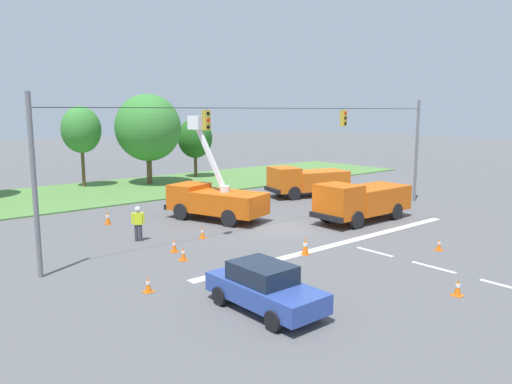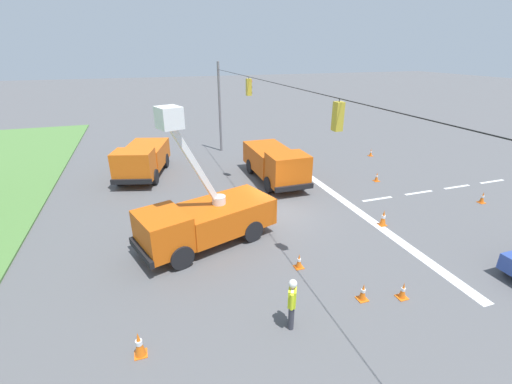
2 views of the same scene
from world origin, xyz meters
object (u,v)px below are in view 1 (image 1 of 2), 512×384
(traffic_cone_near_bucket, at_px, (108,217))
(utility_truck_support_near, at_px, (361,200))
(utility_truck_support_far, at_px, (307,180))
(tree_far_east, at_px, (195,138))
(tree_east, at_px, (148,128))
(traffic_cone_foreground_right, at_px, (148,284))
(tree_centre, at_px, (81,130))
(traffic_cone_far_left, at_px, (439,244))
(traffic_cone_far_right, at_px, (305,246))
(traffic_cone_mid_right, at_px, (174,245))
(traffic_cone_lane_edge_b, at_px, (458,287))
(sedan_blue, at_px, (264,287))
(utility_truck_bucket_lift, at_px, (215,198))
(traffic_cone_lane_edge_a, at_px, (202,232))
(traffic_cone_mid_left, at_px, (183,254))
(road_worker, at_px, (138,222))

(traffic_cone_near_bucket, bearing_deg, utility_truck_support_near, -36.46)
(utility_truck_support_far, bearing_deg, tree_far_east, 92.80)
(tree_east, bearing_deg, traffic_cone_near_bucket, -126.82)
(utility_truck_support_far, xyz_separation_m, traffic_cone_foreground_right, (-19.06, -10.70, -0.95))
(tree_centre, height_order, traffic_cone_far_left, tree_centre)
(traffic_cone_far_right, bearing_deg, tree_centre, 90.30)
(traffic_cone_mid_right, relative_size, traffic_cone_far_right, 0.81)
(tree_east, xyz_separation_m, traffic_cone_lane_edge_b, (-4.46, -31.06, -4.68))
(sedan_blue, bearing_deg, utility_truck_bucket_lift, 61.41)
(traffic_cone_lane_edge_a, distance_m, traffic_cone_lane_edge_b, 12.77)
(sedan_blue, bearing_deg, traffic_cone_mid_left, 82.19)
(utility_truck_support_far, distance_m, traffic_cone_mid_left, 18.03)
(traffic_cone_foreground_right, xyz_separation_m, traffic_cone_mid_right, (3.39, 3.89, 0.04))
(utility_truck_bucket_lift, bearing_deg, traffic_cone_mid_left, -134.82)
(utility_truck_support_near, relative_size, traffic_cone_mid_left, 10.27)
(utility_truck_support_near, bearing_deg, traffic_cone_mid_right, 173.36)
(tree_far_east, xyz_separation_m, traffic_cone_far_left, (-5.32, -28.86, -3.54))
(utility_truck_bucket_lift, height_order, traffic_cone_far_right, utility_truck_bucket_lift)
(tree_centre, xyz_separation_m, traffic_cone_lane_edge_a, (-1.80, -20.64, -4.58))
(tree_east, height_order, traffic_cone_far_right, tree_east)
(tree_far_east, distance_m, traffic_cone_near_bucket, 20.60)
(traffic_cone_mid_left, height_order, traffic_cone_mid_right, traffic_cone_mid_right)
(tree_far_east, xyz_separation_m, traffic_cone_mid_right, (-14.97, -21.14, -3.51))
(utility_truck_bucket_lift, bearing_deg, road_worker, -164.62)
(traffic_cone_lane_edge_a, distance_m, traffic_cone_far_right, 5.81)
(traffic_cone_foreground_right, relative_size, traffic_cone_far_left, 0.99)
(tree_far_east, xyz_separation_m, road_worker, (-15.32, -18.26, -2.83))
(traffic_cone_mid_left, height_order, traffic_cone_lane_edge_b, traffic_cone_lane_edge_b)
(tree_centre, height_order, traffic_cone_mid_right, tree_centre)
(utility_truck_bucket_lift, distance_m, utility_truck_support_far, 10.48)
(traffic_cone_far_right, bearing_deg, traffic_cone_foreground_right, 177.88)
(tree_far_east, height_order, traffic_cone_lane_edge_a, tree_far_east)
(utility_truck_support_far, height_order, traffic_cone_lane_edge_a, utility_truck_support_far)
(traffic_cone_mid_right, bearing_deg, utility_truck_support_far, 23.49)
(tree_far_east, height_order, road_worker, tree_far_east)
(tree_centre, height_order, sedan_blue, tree_centre)
(road_worker, height_order, traffic_cone_foreground_right, road_worker)
(traffic_cone_foreground_right, height_order, traffic_cone_far_right, traffic_cone_far_right)
(traffic_cone_mid_right, relative_size, traffic_cone_lane_edge_b, 1.01)
(sedan_blue, height_order, traffic_cone_mid_left, sedan_blue)
(traffic_cone_foreground_right, relative_size, traffic_cone_lane_edge_b, 0.91)
(traffic_cone_lane_edge_b, bearing_deg, traffic_cone_lane_edge_a, 100.81)
(sedan_blue, bearing_deg, tree_centre, 79.56)
(traffic_cone_foreground_right, distance_m, traffic_cone_lane_edge_a, 7.80)
(tree_far_east, height_order, traffic_cone_near_bucket, tree_far_east)
(utility_truck_support_near, height_order, traffic_cone_foreground_right, utility_truck_support_near)
(utility_truck_support_far, bearing_deg, traffic_cone_mid_right, -156.51)
(tree_centre, height_order, utility_truck_support_near, tree_centre)
(utility_truck_bucket_lift, height_order, traffic_cone_mid_left, utility_truck_bucket_lift)
(sedan_blue, xyz_separation_m, traffic_cone_far_right, (5.62, 3.65, -0.38))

